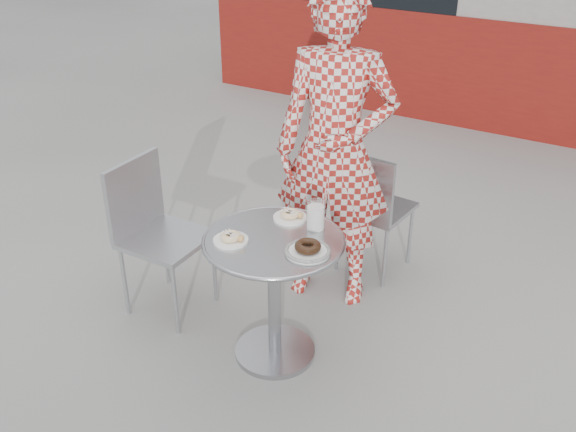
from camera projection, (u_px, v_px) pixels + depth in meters
The scene contains 9 objects.
ground at pixel (276, 347), 3.23m from camera, with size 60.00×60.00×0.00m, color #999692.
bistro_table at pixel (274, 269), 2.96m from camera, with size 0.65×0.65×0.66m.
chair_far at pixel (373, 232), 3.78m from camera, with size 0.40×0.40×0.78m.
chair_left at pixel (167, 266), 3.42m from camera, with size 0.41×0.41×0.83m.
seated_person at pixel (335, 150), 3.28m from camera, with size 0.62×0.41×1.71m, color maroon.
plate_far at pixel (290, 215), 3.04m from camera, with size 0.16×0.16×0.04m.
plate_near at pixel (231, 238), 2.85m from camera, with size 0.16×0.16×0.04m.
plate_checker at pixel (308, 250), 2.77m from camera, with size 0.20×0.20×0.05m.
milk_cup at pixel (316, 216), 2.93m from camera, with size 0.09×0.09×0.14m.
Camera 1 is at (1.38, -2.13, 2.11)m, focal length 40.00 mm.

